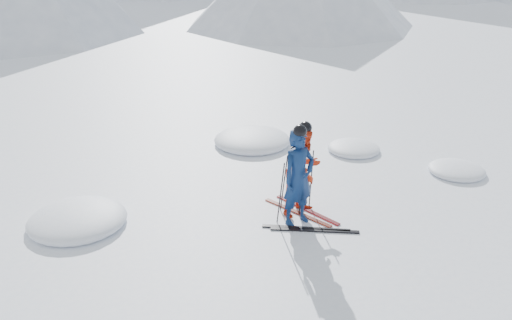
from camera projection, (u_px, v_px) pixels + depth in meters
ground at (344, 198)px, 11.67m from camera, size 160.00×160.00×0.00m
skier_blue at (298, 178)px, 10.34m from camera, size 0.74×0.52×1.93m
skier_red at (304, 171)px, 10.74m from camera, size 1.05×0.91×1.84m
pole_blue_left at (281, 193)px, 10.45m from camera, size 0.13×0.09×1.28m
pole_blue_right at (302, 185)px, 10.78m from camera, size 0.13×0.08×1.28m
pole_red_left at (284, 183)px, 10.93m from camera, size 0.12×0.10×1.23m
pole_red_right at (311, 179)px, 11.12m from camera, size 0.12×0.09×1.23m
ski_worn_left at (297, 212)px, 11.04m from camera, size 0.59×1.65×0.03m
ski_worn_right at (307, 210)px, 11.15m from camera, size 0.47×1.68×0.03m
ski_loose_a at (306, 228)px, 10.45m from camera, size 1.43×1.07×0.03m
ski_loose_b at (315, 230)px, 10.38m from camera, size 1.46×1.02×0.03m
snow_lumps at (240, 170)px, 13.06m from camera, size 10.06×5.77×0.46m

